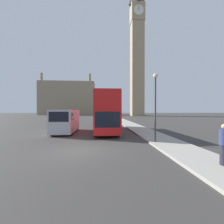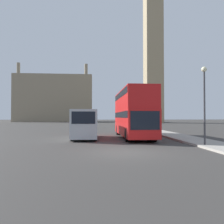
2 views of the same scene
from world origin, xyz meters
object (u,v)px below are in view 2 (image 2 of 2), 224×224
object	(u,v)px
clock_tower	(153,25)
white_van	(85,123)
red_double_decker_bus	(133,112)
street_lamp	(204,93)

from	to	relation	value
clock_tower	white_van	size ratio (longest dim) A/B	11.17
white_van	red_double_decker_bus	bearing A→B (deg)	8.97
clock_tower	white_van	world-z (taller)	clock_tower
clock_tower	street_lamp	size ratio (longest dim) A/B	12.53
red_double_decker_bus	white_van	xyz separation A→B (m)	(-4.61, -0.73, -1.09)
red_double_decker_bus	white_van	world-z (taller)	red_double_decker_bus
street_lamp	clock_tower	bearing A→B (deg)	77.78
clock_tower	red_double_decker_bus	size ratio (longest dim) A/B	6.52
red_double_decker_bus	street_lamp	size ratio (longest dim) A/B	1.92
red_double_decker_bus	street_lamp	world-z (taller)	street_lamp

